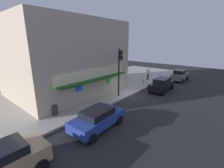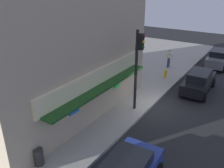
% 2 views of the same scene
% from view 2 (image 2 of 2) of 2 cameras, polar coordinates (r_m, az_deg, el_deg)
% --- Properties ---
extents(ground_plane, '(57.32, 57.32, 0.00)m').
position_cam_2_polar(ground_plane, '(16.77, 9.57, -5.41)').
color(ground_plane, '#232326').
extents(sidewalk, '(38.21, 11.80, 0.18)m').
position_cam_2_polar(sidewalk, '(19.51, -6.37, -0.65)').
color(sidewalk, '#A39E93').
rests_on(sidewalk, ground_plane).
extents(corner_building, '(11.97, 10.27, 8.18)m').
position_cam_2_polar(corner_building, '(16.43, -17.37, 9.23)').
color(corner_building, tan).
rests_on(corner_building, sidewalk).
extents(traffic_light, '(0.32, 0.58, 5.18)m').
position_cam_2_polar(traffic_light, '(14.75, 6.16, 5.51)').
color(traffic_light, black).
rests_on(traffic_light, sidewalk).
extents(fire_hydrant, '(0.48, 0.24, 0.77)m').
position_cam_2_polar(fire_hydrant, '(21.37, 12.55, 2.43)').
color(fire_hydrant, gold).
rests_on(fire_hydrant, sidewalk).
extents(trash_can, '(0.44, 0.44, 0.83)m').
position_cam_2_polar(trash_can, '(11.91, -17.01, -16.21)').
color(trash_can, '#2D2D2D').
rests_on(trash_can, sidewalk).
extents(pedestrian, '(0.42, 0.63, 1.77)m').
position_cam_2_polar(pedestrian, '(23.88, 13.37, 6.16)').
color(pedestrian, navy).
rests_on(pedestrian, sidewalk).
extents(parked_car_grey, '(4.15, 1.93, 1.72)m').
position_cam_2_polar(parked_car_grey, '(26.20, 23.88, 5.62)').
color(parked_car_grey, slate).
rests_on(parked_car_grey, ground_plane).
extents(parked_car_black, '(4.48, 2.00, 1.62)m').
position_cam_2_polar(parked_car_black, '(19.68, 19.92, 0.62)').
color(parked_car_black, black).
rests_on(parked_car_black, ground_plane).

